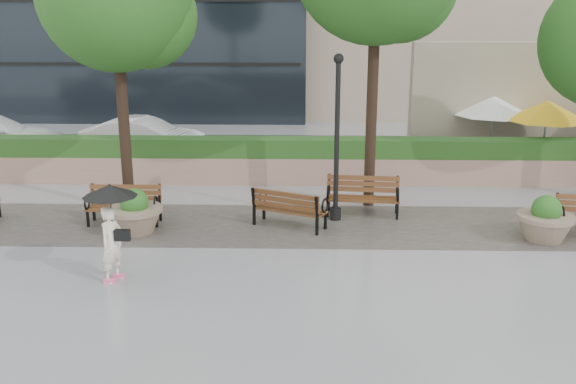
{
  "coord_description": "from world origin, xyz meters",
  "views": [
    {
      "loc": [
        0.92,
        -11.66,
        5.01
      ],
      "look_at": [
        0.58,
        2.07,
        1.1
      ],
      "focal_mm": 40.0,
      "sensor_mm": 36.0,
      "label": 1
    }
  ],
  "objects_px": {
    "planter_left": "(135,216)",
    "bench_1": "(125,213)",
    "lamppost": "(337,149)",
    "car_right": "(144,138)",
    "pedestrian": "(111,223)",
    "bench_2": "(289,216)",
    "planter_right": "(545,223)",
    "bench_3": "(362,204)"
  },
  "relations": [
    {
      "from": "bench_2",
      "to": "bench_3",
      "type": "bearing_deg",
      "value": -126.59
    },
    {
      "from": "pedestrian",
      "to": "planter_right",
      "type": "bearing_deg",
      "value": -50.84
    },
    {
      "from": "bench_1",
      "to": "bench_2",
      "type": "distance_m",
      "value": 3.99
    },
    {
      "from": "car_right",
      "to": "pedestrian",
      "type": "relative_size",
      "value": 2.24
    },
    {
      "from": "lamppost",
      "to": "pedestrian",
      "type": "bearing_deg",
      "value": -139.29
    },
    {
      "from": "pedestrian",
      "to": "bench_1",
      "type": "bearing_deg",
      "value": 36.31
    },
    {
      "from": "bench_2",
      "to": "pedestrian",
      "type": "relative_size",
      "value": 0.99
    },
    {
      "from": "bench_1",
      "to": "planter_left",
      "type": "bearing_deg",
      "value": -56.79
    },
    {
      "from": "car_right",
      "to": "planter_right",
      "type": "bearing_deg",
      "value": -119.3
    },
    {
      "from": "bench_3",
      "to": "bench_2",
      "type": "bearing_deg",
      "value": -146.27
    },
    {
      "from": "bench_1",
      "to": "pedestrian",
      "type": "height_order",
      "value": "pedestrian"
    },
    {
      "from": "bench_1",
      "to": "lamppost",
      "type": "distance_m",
      "value": 5.35
    },
    {
      "from": "bench_2",
      "to": "car_right",
      "type": "bearing_deg",
      "value": -29.61
    },
    {
      "from": "bench_2",
      "to": "lamppost",
      "type": "xyz_separation_m",
      "value": [
        1.13,
        0.61,
        1.5
      ]
    },
    {
      "from": "bench_2",
      "to": "planter_left",
      "type": "height_order",
      "value": "planter_left"
    },
    {
      "from": "bench_2",
      "to": "planter_right",
      "type": "relative_size",
      "value": 1.48
    },
    {
      "from": "bench_1",
      "to": "lamppost",
      "type": "xyz_separation_m",
      "value": [
        5.12,
        0.46,
        1.5
      ]
    },
    {
      "from": "planter_left",
      "to": "lamppost",
      "type": "height_order",
      "value": "lamppost"
    },
    {
      "from": "planter_left",
      "to": "lamppost",
      "type": "xyz_separation_m",
      "value": [
        4.69,
        1.09,
        1.36
      ]
    },
    {
      "from": "car_right",
      "to": "bench_2",
      "type": "bearing_deg",
      "value": -137.35
    },
    {
      "from": "bench_1",
      "to": "planter_left",
      "type": "distance_m",
      "value": 0.78
    },
    {
      "from": "planter_right",
      "to": "pedestrian",
      "type": "height_order",
      "value": "pedestrian"
    },
    {
      "from": "bench_1",
      "to": "bench_3",
      "type": "distance_m",
      "value": 5.87
    },
    {
      "from": "bench_3",
      "to": "planter_right",
      "type": "xyz_separation_m",
      "value": [
        3.93,
        -1.74,
        0.12
      ]
    },
    {
      "from": "planter_left",
      "to": "bench_1",
      "type": "bearing_deg",
      "value": 124.07
    },
    {
      "from": "planter_left",
      "to": "pedestrian",
      "type": "distance_m",
      "value": 2.81
    },
    {
      "from": "bench_3",
      "to": "planter_left",
      "type": "xyz_separation_m",
      "value": [
        -5.39,
        -1.46,
        0.13
      ]
    },
    {
      "from": "planter_left",
      "to": "pedestrian",
      "type": "bearing_deg",
      "value": -83.89
    },
    {
      "from": "bench_2",
      "to": "bench_3",
      "type": "relative_size",
      "value": 0.99
    },
    {
      "from": "bench_1",
      "to": "planter_left",
      "type": "xyz_separation_m",
      "value": [
        0.43,
        -0.63,
        0.14
      ]
    },
    {
      "from": "bench_2",
      "to": "lamppost",
      "type": "height_order",
      "value": "lamppost"
    },
    {
      "from": "planter_left",
      "to": "lamppost",
      "type": "relative_size",
      "value": 0.31
    },
    {
      "from": "bench_3",
      "to": "lamppost",
      "type": "distance_m",
      "value": 1.69
    },
    {
      "from": "planter_right",
      "to": "bench_1",
      "type": "bearing_deg",
      "value": 174.64
    },
    {
      "from": "planter_left",
      "to": "planter_right",
      "type": "height_order",
      "value": "planter_left"
    },
    {
      "from": "planter_left",
      "to": "pedestrian",
      "type": "relative_size",
      "value": 0.67
    },
    {
      "from": "bench_2",
      "to": "pedestrian",
      "type": "xyz_separation_m",
      "value": [
        -3.28,
        -3.18,
        0.87
      ]
    },
    {
      "from": "car_right",
      "to": "pedestrian",
      "type": "bearing_deg",
      "value": -161.96
    },
    {
      "from": "bench_1",
      "to": "bench_3",
      "type": "xyz_separation_m",
      "value": [
        5.81,
        0.83,
        0.01
      ]
    },
    {
      "from": "bench_1",
      "to": "planter_left",
      "type": "height_order",
      "value": "planter_left"
    },
    {
      "from": "planter_right",
      "to": "lamppost",
      "type": "relative_size",
      "value": 0.31
    },
    {
      "from": "bench_2",
      "to": "planter_right",
      "type": "height_order",
      "value": "planter_right"
    }
  ]
}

